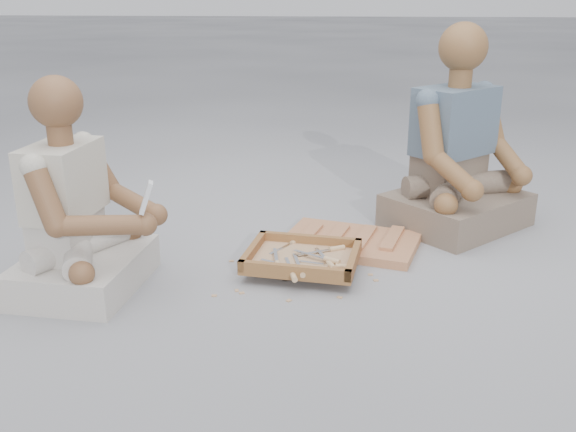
# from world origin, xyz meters

# --- Properties ---
(ground) EXTENTS (60.00, 60.00, 0.00)m
(ground) POSITION_xyz_m (0.00, 0.00, 0.00)
(ground) COLOR #98999E
(ground) RESTS_ON ground
(carved_panel) EXTENTS (0.67, 0.53, 0.04)m
(carved_panel) POSITION_xyz_m (0.25, 0.57, 0.02)
(carved_panel) COLOR #9E603D
(carved_panel) RESTS_ON ground
(tool_tray) EXTENTS (0.49, 0.42, 0.06)m
(tool_tray) POSITION_xyz_m (0.05, 0.27, 0.06)
(tool_tray) COLOR brown
(tool_tray) RESTS_ON carved_panel
(chisel_0) EXTENTS (0.20, 0.12, 0.02)m
(chisel_0) POSITION_xyz_m (0.18, 0.36, 0.07)
(chisel_0) COLOR silver
(chisel_0) RESTS_ON tool_tray
(chisel_1) EXTENTS (0.07, 0.22, 0.02)m
(chisel_1) POSITION_xyz_m (0.06, 0.14, 0.07)
(chisel_1) COLOR silver
(chisel_1) RESTS_ON tool_tray
(chisel_2) EXTENTS (0.10, 0.21, 0.02)m
(chisel_2) POSITION_xyz_m (0.17, 0.22, 0.07)
(chisel_2) COLOR silver
(chisel_2) RESTS_ON tool_tray
(chisel_3) EXTENTS (0.21, 0.11, 0.02)m
(chisel_3) POSITION_xyz_m (0.04, 0.16, 0.06)
(chisel_3) COLOR silver
(chisel_3) RESTS_ON tool_tray
(chisel_4) EXTENTS (0.20, 0.13, 0.02)m
(chisel_4) POSITION_xyz_m (0.16, 0.23, 0.08)
(chisel_4) COLOR silver
(chisel_4) RESTS_ON tool_tray
(chisel_5) EXTENTS (0.06, 0.22, 0.02)m
(chisel_5) POSITION_xyz_m (-0.04, 0.16, 0.08)
(chisel_5) COLOR silver
(chisel_5) RESTS_ON tool_tray
(chisel_6) EXTENTS (0.07, 0.22, 0.02)m
(chisel_6) POSITION_xyz_m (0.03, 0.10, 0.06)
(chisel_6) COLOR silver
(chisel_6) RESTS_ON tool_tray
(chisel_7) EXTENTS (0.13, 0.20, 0.02)m
(chisel_7) POSITION_xyz_m (0.00, 0.43, 0.06)
(chisel_7) COLOR silver
(chisel_7) RESTS_ON tool_tray
(chisel_8) EXTENTS (0.22, 0.07, 0.02)m
(chisel_8) POSITION_xyz_m (0.21, 0.19, 0.06)
(chisel_8) COLOR silver
(chisel_8) RESTS_ON tool_tray
(wood_chip_0) EXTENTS (0.02, 0.02, 0.00)m
(wood_chip_0) POSITION_xyz_m (-0.26, 0.35, 0.00)
(wood_chip_0) COLOR tan
(wood_chip_0) RESTS_ON ground
(wood_chip_1) EXTENTS (0.02, 0.02, 0.00)m
(wood_chip_1) POSITION_xyz_m (-0.19, 0.42, 0.00)
(wood_chip_1) COLOR tan
(wood_chip_1) RESTS_ON ground
(wood_chip_2) EXTENTS (0.02, 0.02, 0.00)m
(wood_chip_2) POSITION_xyz_m (-0.06, 0.34, 0.00)
(wood_chip_2) COLOR tan
(wood_chip_2) RESTS_ON ground
(wood_chip_3) EXTENTS (0.02, 0.02, 0.00)m
(wood_chip_3) POSITION_xyz_m (-0.19, 0.06, 0.00)
(wood_chip_3) COLOR tan
(wood_chip_3) RESTS_ON ground
(wood_chip_4) EXTENTS (0.02, 0.02, 0.00)m
(wood_chip_4) POSITION_xyz_m (0.10, 0.57, 0.00)
(wood_chip_4) COLOR tan
(wood_chip_4) RESTS_ON ground
(wood_chip_5) EXTENTS (0.02, 0.02, 0.00)m
(wood_chip_5) POSITION_xyz_m (-0.18, 0.60, 0.00)
(wood_chip_5) COLOR tan
(wood_chip_5) RESTS_ON ground
(wood_chip_6) EXTENTS (0.02, 0.02, 0.00)m
(wood_chip_6) POSITION_xyz_m (-0.26, 0.01, 0.00)
(wood_chip_6) COLOR tan
(wood_chip_6) RESTS_ON ground
(wood_chip_7) EXTENTS (0.02, 0.02, 0.00)m
(wood_chip_7) POSITION_xyz_m (-0.16, 0.04, 0.00)
(wood_chip_7) COLOR tan
(wood_chip_7) RESTS_ON ground
(wood_chip_8) EXTENTS (0.02, 0.02, 0.00)m
(wood_chip_8) POSITION_xyz_m (0.00, 0.31, 0.00)
(wood_chip_8) COLOR tan
(wood_chip_8) RESTS_ON ground
(wood_chip_9) EXTENTS (0.02, 0.02, 0.00)m
(wood_chip_9) POSITION_xyz_m (0.34, 0.26, 0.00)
(wood_chip_9) COLOR tan
(wood_chip_9) RESTS_ON ground
(wood_chip_10) EXTENTS (0.02, 0.02, 0.00)m
(wood_chip_10) POSITION_xyz_m (0.02, -0.01, 0.00)
(wood_chip_10) COLOR tan
(wood_chip_10) RESTS_ON ground
(wood_chip_11) EXTENTS (0.02, 0.02, 0.00)m
(wood_chip_11) POSITION_xyz_m (0.18, 0.62, 0.00)
(wood_chip_11) COLOR tan
(wood_chip_11) RESTS_ON ground
(wood_chip_12) EXTENTS (0.02, 0.02, 0.00)m
(wood_chip_12) POSITION_xyz_m (0.21, 0.04, 0.00)
(wood_chip_12) COLOR tan
(wood_chip_12) RESTS_ON ground
(wood_chip_13) EXTENTS (0.02, 0.02, 0.00)m
(wood_chip_13) POSITION_xyz_m (0.11, 0.36, 0.00)
(wood_chip_13) COLOR tan
(wood_chip_13) RESTS_ON ground
(wood_chip_14) EXTENTS (0.02, 0.02, 0.00)m
(wood_chip_14) POSITION_xyz_m (0.36, 0.20, 0.00)
(wood_chip_14) COLOR tan
(wood_chip_14) RESTS_ON ground
(craftsman) EXTENTS (0.57, 0.56, 0.82)m
(craftsman) POSITION_xyz_m (-0.79, 0.04, 0.28)
(craftsman) COLOR #BAB6AD
(craftsman) RESTS_ON ground
(companion) EXTENTS (0.79, 0.79, 0.97)m
(companion) POSITION_xyz_m (0.76, 0.91, 0.32)
(companion) COLOR #716251
(companion) RESTS_ON ground
(mobile_phone) EXTENTS (0.07, 0.06, 0.12)m
(mobile_phone) POSITION_xyz_m (-0.49, -0.03, 0.40)
(mobile_phone) COLOR silver
(mobile_phone) RESTS_ON craftsman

